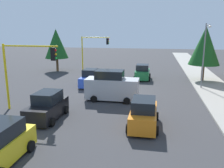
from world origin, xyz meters
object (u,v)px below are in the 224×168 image
(delivery_van_silver, at_px, (112,86))
(car_blue, at_px, (90,79))
(street_lamp_curbside, at_px, (205,49))
(car_orange, at_px, (144,114))
(car_black, at_px, (47,107))
(traffic_signal_far_right, at_px, (93,46))
(car_green, at_px, (142,73))
(traffic_signal_near_right, at_px, (27,64))
(tree_opposite_side, at_px, (56,44))
(tree_roadside_mid, at_px, (205,46))

(delivery_van_silver, bearing_deg, car_blue, -144.57)
(street_lamp_curbside, height_order, car_blue, street_lamp_curbside)
(street_lamp_curbside, xyz_separation_m, car_orange, (11.30, -5.63, -3.45))
(street_lamp_curbside, xyz_separation_m, car_black, (11.07, -12.60, -3.45))
(traffic_signal_far_right, bearing_deg, car_green, 53.23)
(street_lamp_curbside, relative_size, delivery_van_silver, 1.46)
(traffic_signal_far_right, relative_size, traffic_signal_near_right, 1.00)
(traffic_signal_near_right, height_order, car_orange, traffic_signal_near_right)
(traffic_signal_near_right, relative_size, car_blue, 1.43)
(car_black, bearing_deg, tree_opposite_side, -158.67)
(car_blue, xyz_separation_m, car_black, (10.31, -0.29, 0.00))
(traffic_signal_far_right, bearing_deg, street_lamp_curbside, 55.00)
(traffic_signal_far_right, xyz_separation_m, traffic_signal_near_right, (20.00, 0.00, -0.00))
(car_blue, distance_m, car_orange, 12.48)
(car_green, xyz_separation_m, car_blue, (5.05, -5.63, -0.00))
(car_blue, height_order, car_orange, same)
(traffic_signal_far_right, height_order, tree_roadside_mid, tree_roadside_mid)
(traffic_signal_near_right, distance_m, car_blue, 9.64)
(tree_opposite_side, bearing_deg, tree_roadside_mid, 79.22)
(traffic_signal_far_right, relative_size, delivery_van_silver, 1.10)
(car_orange, bearing_deg, traffic_signal_far_right, -157.01)
(delivery_van_silver, bearing_deg, car_orange, 29.53)
(street_lamp_curbside, height_order, delivery_van_silver, street_lamp_curbside)
(street_lamp_curbside, bearing_deg, traffic_signal_far_right, -125.00)
(delivery_van_silver, xyz_separation_m, car_black, (5.46, -3.74, -0.38))
(traffic_signal_near_right, bearing_deg, car_green, 149.57)
(street_lamp_curbside, xyz_separation_m, tree_roadside_mid, (-4.39, 0.80, 0.09))
(delivery_van_silver, height_order, car_orange, delivery_van_silver)
(tree_opposite_side, xyz_separation_m, car_orange, (19.69, 14.57, -3.34))
(car_green, xyz_separation_m, car_black, (15.36, -5.93, 0.00))
(tree_roadside_mid, distance_m, car_green, 8.27)
(traffic_signal_near_right, relative_size, street_lamp_curbside, 0.76)
(traffic_signal_far_right, height_order, car_orange, traffic_signal_far_right)
(street_lamp_curbside, xyz_separation_m, car_green, (-4.29, -6.67, -3.45))
(car_black, bearing_deg, car_orange, 88.11)
(traffic_signal_near_right, distance_m, car_black, 3.92)
(tree_opposite_side, height_order, tree_roadside_mid, tree_roadside_mid)
(tree_opposite_side, distance_m, car_orange, 24.72)
(tree_opposite_side, relative_size, car_blue, 1.75)
(car_black, bearing_deg, delivery_van_silver, 145.60)
(traffic_signal_near_right, bearing_deg, street_lamp_curbside, 122.94)
(tree_roadside_mid, distance_m, car_orange, 17.33)
(traffic_signal_near_right, bearing_deg, car_blue, 164.05)
(car_black, bearing_deg, car_blue, 178.37)
(street_lamp_curbside, relative_size, car_orange, 1.71)
(traffic_signal_far_right, relative_size, car_green, 1.44)
(street_lamp_curbside, bearing_deg, car_black, -48.69)
(street_lamp_curbside, bearing_deg, car_orange, -26.49)
(tree_roadside_mid, bearing_deg, traffic_signal_far_right, -110.99)
(traffic_signal_far_right, bearing_deg, tree_opposite_side, -69.55)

